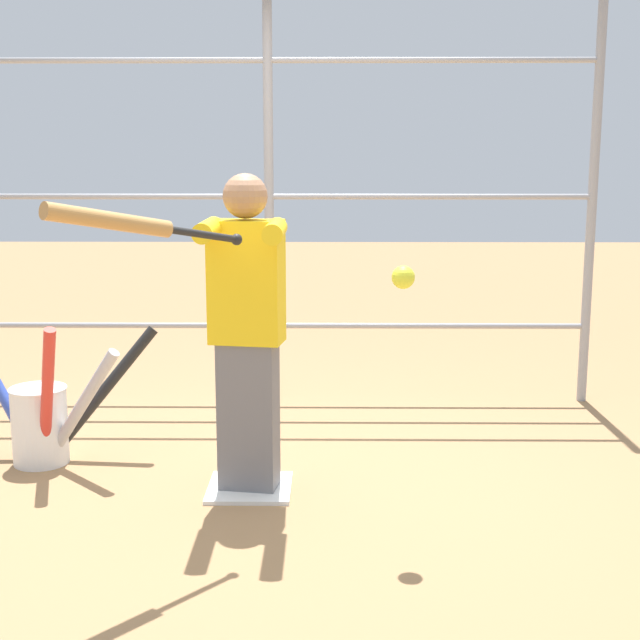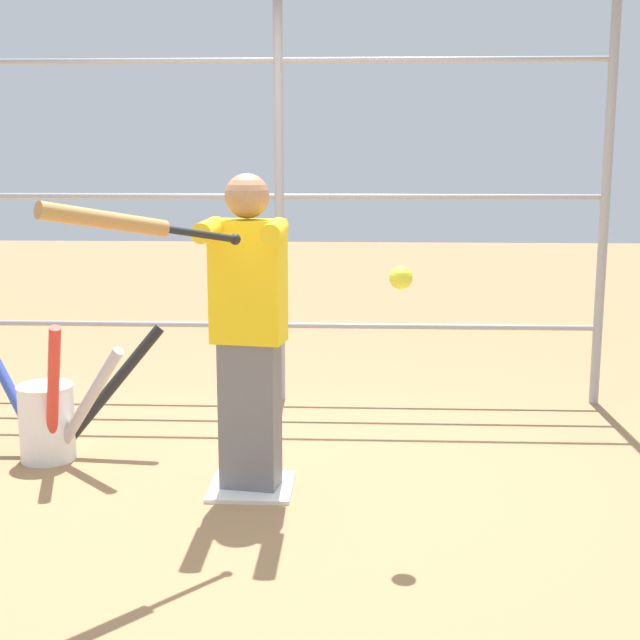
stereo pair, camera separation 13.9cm
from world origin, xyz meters
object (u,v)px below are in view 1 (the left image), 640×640
batter (247,324)px  baseball_bat_swinging (127,223)px  softball_in_flight (403,277)px  bat_bucket (44,417)px

batter → baseball_bat_swinging: size_ratio=2.23×
baseball_bat_swinging → softball_in_flight: (-1.05, -0.31, -0.24)m
batter → bat_bucket: size_ratio=1.32×
softball_in_flight → baseball_bat_swinging: bearing=16.6°
baseball_bat_swinging → bat_bucket: size_ratio=0.59×
softball_in_flight → bat_bucket: bearing=-25.4°
baseball_bat_swinging → bat_bucket: baseball_bat_swinging is taller
bat_bucket → batter: bearing=160.7°
batter → baseball_bat_swinging: batter is taller
batter → softball_in_flight: bearing=146.0°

